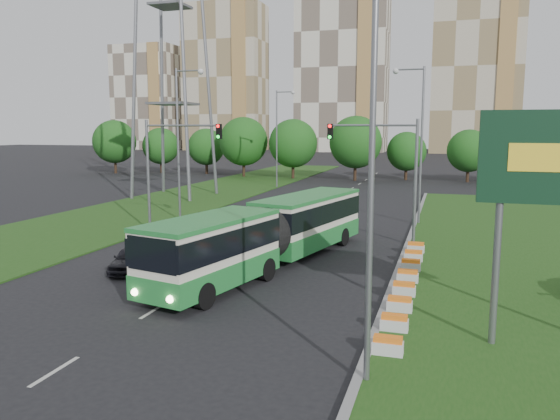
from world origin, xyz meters
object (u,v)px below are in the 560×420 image
(traffic_mast_median, at_px, (390,161))
(pedestrian, at_px, (146,271))
(traffic_mast_left, at_px, (168,158))
(articulated_bus, at_px, (267,233))
(car_left_near, at_px, (132,258))
(car_left_far, at_px, (207,223))
(shopping_trolley, at_px, (148,295))

(traffic_mast_median, height_order, pedestrian, traffic_mast_median)
(traffic_mast_left, height_order, pedestrian, traffic_mast_left)
(articulated_bus, bearing_deg, car_left_near, -141.96)
(car_left_far, relative_size, shopping_trolley, 7.31)
(car_left_near, distance_m, car_left_far, 10.94)
(car_left_near, relative_size, shopping_trolley, 6.79)
(traffic_mast_median, relative_size, pedestrian, 4.74)
(traffic_mast_median, relative_size, traffic_mast_left, 1.00)
(traffic_mast_median, bearing_deg, traffic_mast_left, -176.23)
(shopping_trolley, bearing_deg, traffic_mast_left, 100.98)
(car_left_near, height_order, pedestrian, pedestrian)
(traffic_mast_median, bearing_deg, pedestrian, -125.82)
(traffic_mast_left, height_order, shopping_trolley, traffic_mast_left)
(articulated_bus, relative_size, pedestrian, 10.76)
(pedestrian, bearing_deg, traffic_mast_left, 12.14)
(car_left_far, bearing_deg, traffic_mast_left, -173.14)
(traffic_mast_median, relative_size, car_left_far, 1.90)
(shopping_trolley, bearing_deg, pedestrian, 108.57)
(car_left_far, bearing_deg, shopping_trolley, -93.33)
(articulated_bus, relative_size, car_left_far, 4.31)
(articulated_bus, height_order, shopping_trolley, articulated_bus)
(car_left_near, bearing_deg, traffic_mast_median, 28.10)
(articulated_bus, distance_m, shopping_trolley, 8.03)
(traffic_mast_median, height_order, car_left_near, traffic_mast_median)
(traffic_mast_left, distance_m, articulated_bus, 12.20)
(car_left_near, relative_size, car_left_far, 0.93)
(articulated_bus, bearing_deg, pedestrian, -112.71)
(articulated_bus, bearing_deg, car_left_far, 145.19)
(traffic_mast_median, xyz_separation_m, car_left_near, (-12.10, -10.79, -4.68))
(traffic_mast_left, height_order, car_left_far, traffic_mast_left)
(traffic_mast_left, xyz_separation_m, shopping_trolley, (6.52, -14.03, -5.06))
(articulated_bus, height_order, car_left_near, articulated_bus)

